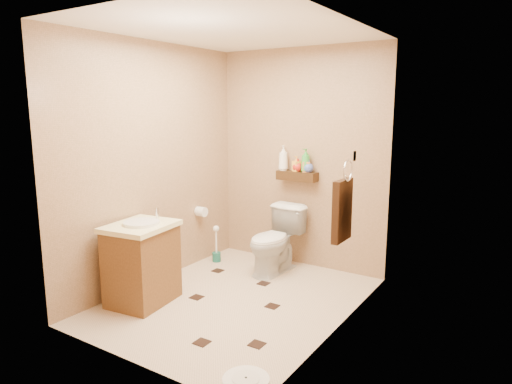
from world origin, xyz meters
The scene contains 20 objects.
ground centered at (0.00, 0.00, 0.00)m, with size 2.50×2.50×0.00m, color beige.
wall_back centered at (0.00, 1.25, 1.20)m, with size 2.00×0.04×2.40m, color #A47D5D.
wall_front centered at (0.00, -1.25, 1.20)m, with size 2.00×0.04×2.40m, color #A47D5D.
wall_left centered at (-1.00, 0.00, 1.20)m, with size 0.04×2.50×2.40m, color #A47D5D.
wall_right centered at (1.00, 0.00, 1.20)m, with size 0.04×2.50×2.40m, color #A47D5D.
ceiling centered at (0.00, 0.00, 2.40)m, with size 2.00×2.50×0.02m, color white.
wall_shelf centered at (0.00, 1.17, 1.02)m, with size 0.46×0.14×0.10m, color #3C2310.
floor_accents centered at (0.03, -0.07, 0.00)m, with size 1.32×1.41×0.01m.
toilet centered at (-0.08, 0.83, 0.36)m, with size 0.40×0.70×0.71m, color white.
vanity centered at (-0.70, -0.49, 0.38)m, with size 0.57×0.67×0.85m.
bathroom_scale centered at (0.82, -1.05, 0.03)m, with size 0.32×0.32×0.06m.
toilet_brush centered at (-0.82, 0.76, 0.15)m, with size 0.10×0.10×0.43m.
towel_ring centered at (0.91, 0.25, 0.95)m, with size 0.12×0.30×0.76m.
toilet_paper centered at (-0.94, 0.65, 0.60)m, with size 0.12×0.11×0.12m.
bottle_a centered at (-0.17, 1.17, 1.21)m, with size 0.11×0.11×0.28m, color white.
bottle_b centered at (-0.01, 1.17, 1.16)m, with size 0.08×0.08×0.17m, color yellow.
bottle_c centered at (0.00, 1.17, 1.14)m, with size 0.11×0.11×0.14m, color red.
bottle_d centered at (0.10, 1.17, 1.20)m, with size 0.10×0.10×0.26m, color green.
bottle_e centered at (0.11, 1.17, 1.16)m, with size 0.08×0.08×0.17m, color #C97C43.
bottle_f centered at (0.14, 1.17, 1.14)m, with size 0.11×0.11×0.14m, color #495FB6.
Camera 1 is at (2.31, -3.24, 1.77)m, focal length 32.00 mm.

